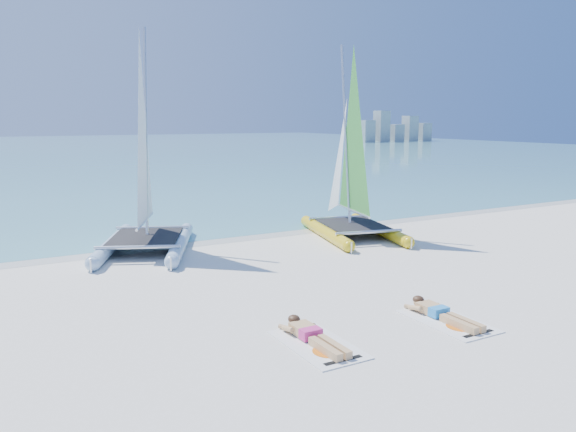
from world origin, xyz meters
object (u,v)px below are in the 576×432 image
towel_b (447,321)px  catamaran_blue (144,182)px  towel_a (318,344)px  sunbather_b (440,313)px  catamaran_yellow (348,173)px  sunbather_a (312,335)px

towel_b → catamaran_blue: bearing=111.3°
towel_a → towel_b: bearing=-5.3°
towel_a → towel_b: same height
catamaran_blue → towel_b: (3.36, -8.64, -1.98)m
catamaran_blue → towel_b: 9.48m
towel_b → sunbather_b: 0.22m
catamaran_blue → catamaran_yellow: catamaran_blue is taller
catamaran_blue → towel_a: 8.64m
catamaran_yellow → sunbather_b: 8.37m
towel_b → towel_a: bearing=174.7°
towel_a → sunbather_b: size_ratio=1.07×
catamaran_yellow → sunbather_b: size_ratio=3.71×
catamaran_yellow → towel_b: size_ratio=3.46×
towel_a → sunbather_b: bearing=-1.3°
catamaran_blue → catamaran_yellow: (6.49, -0.92, 0.02)m
catamaran_blue → towel_b: bearing=-44.6°
catamaran_blue → towel_b: catamaran_blue is taller
catamaran_yellow → towel_b: bearing=-98.2°
catamaran_yellow → sunbather_b: bearing=-98.7°
sunbather_a → towel_b: sunbather_a is taller
catamaran_blue → sunbather_b: catamaran_blue is taller
catamaran_blue → sunbather_b: 9.29m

